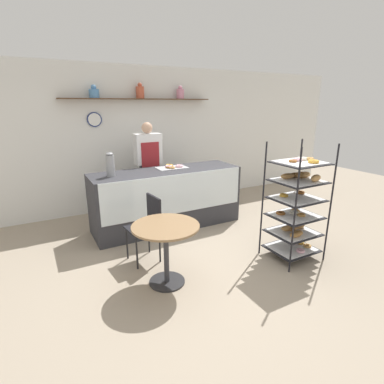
{
  "coord_description": "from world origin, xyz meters",
  "views": [
    {
      "loc": [
        -1.92,
        -3.05,
        2.02
      ],
      "look_at": [
        0.0,
        0.47,
        0.83
      ],
      "focal_mm": 28.0,
      "sensor_mm": 36.0,
      "label": 1
    }
  ],
  "objects_px": {
    "pastry_rack": "(296,205)",
    "coffee_carafe": "(110,165)",
    "cafe_table": "(166,240)",
    "person_worker": "(149,166)",
    "donut_tray_counter": "(173,167)",
    "cafe_chair": "(148,222)"
  },
  "relations": [
    {
      "from": "cafe_chair",
      "to": "coffee_carafe",
      "type": "distance_m",
      "value": 1.13
    },
    {
      "from": "coffee_carafe",
      "to": "donut_tray_counter",
      "type": "height_order",
      "value": "coffee_carafe"
    },
    {
      "from": "coffee_carafe",
      "to": "donut_tray_counter",
      "type": "relative_size",
      "value": 0.71
    },
    {
      "from": "pastry_rack",
      "to": "person_worker",
      "type": "relative_size",
      "value": 0.91
    },
    {
      "from": "person_worker",
      "to": "coffee_carafe",
      "type": "bearing_deg",
      "value": -142.82
    },
    {
      "from": "pastry_rack",
      "to": "coffee_carafe",
      "type": "xyz_separation_m",
      "value": [
        -1.95,
        1.8,
        0.41
      ]
    },
    {
      "from": "person_worker",
      "to": "donut_tray_counter",
      "type": "distance_m",
      "value": 0.58
    },
    {
      "from": "cafe_table",
      "to": "person_worker",
      "type": "bearing_deg",
      "value": 73.73
    },
    {
      "from": "cafe_table",
      "to": "coffee_carafe",
      "type": "relative_size",
      "value": 2.13
    },
    {
      "from": "donut_tray_counter",
      "to": "coffee_carafe",
      "type": "bearing_deg",
      "value": -174.83
    },
    {
      "from": "cafe_table",
      "to": "coffee_carafe",
      "type": "height_order",
      "value": "coffee_carafe"
    },
    {
      "from": "cafe_table",
      "to": "donut_tray_counter",
      "type": "bearing_deg",
      "value": 62.33
    },
    {
      "from": "cafe_chair",
      "to": "person_worker",
      "type": "bearing_deg",
      "value": 153.15
    },
    {
      "from": "person_worker",
      "to": "coffee_carafe",
      "type": "relative_size",
      "value": 4.77
    },
    {
      "from": "cafe_table",
      "to": "pastry_rack",
      "type": "bearing_deg",
      "value": -7.77
    },
    {
      "from": "cafe_chair",
      "to": "donut_tray_counter",
      "type": "distance_m",
      "value": 1.4
    },
    {
      "from": "cafe_chair",
      "to": "donut_tray_counter",
      "type": "bearing_deg",
      "value": 135.13
    },
    {
      "from": "donut_tray_counter",
      "to": "cafe_table",
      "type": "bearing_deg",
      "value": -117.67
    },
    {
      "from": "pastry_rack",
      "to": "person_worker",
      "type": "distance_m",
      "value": 2.68
    },
    {
      "from": "cafe_table",
      "to": "coffee_carafe",
      "type": "bearing_deg",
      "value": 96.96
    },
    {
      "from": "cafe_table",
      "to": "donut_tray_counter",
      "type": "distance_m",
      "value": 1.92
    },
    {
      "from": "person_worker",
      "to": "coffee_carafe",
      "type": "height_order",
      "value": "person_worker"
    }
  ]
}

